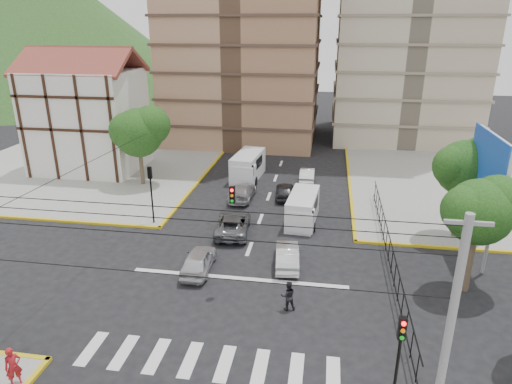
% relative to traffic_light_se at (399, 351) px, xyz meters
% --- Properties ---
extents(ground, '(160.00, 160.00, 0.00)m').
position_rel_traffic_light_se_xyz_m(ground, '(-7.80, 7.80, -3.11)').
color(ground, black).
rests_on(ground, ground).
extents(sidewalk_nw, '(26.00, 26.00, 0.15)m').
position_rel_traffic_light_se_xyz_m(sidewalk_nw, '(-27.80, 27.80, -3.04)').
color(sidewalk_nw, gray).
rests_on(sidewalk_nw, ground).
extents(sidewalk_ne, '(26.00, 26.00, 0.15)m').
position_rel_traffic_light_se_xyz_m(sidewalk_ne, '(12.20, 27.80, -3.04)').
color(sidewalk_ne, gray).
rests_on(sidewalk_ne, ground).
extents(crosswalk_stripes, '(12.00, 2.40, 0.01)m').
position_rel_traffic_light_se_xyz_m(crosswalk_stripes, '(-7.80, 1.80, -3.11)').
color(crosswalk_stripes, silver).
rests_on(crosswalk_stripes, ground).
extents(stop_line, '(13.00, 0.40, 0.01)m').
position_rel_traffic_light_se_xyz_m(stop_line, '(-7.80, 9.00, -3.11)').
color(stop_line, silver).
rests_on(stop_line, ground).
extents(tudor_building, '(10.80, 8.05, 12.23)m').
position_rel_traffic_light_se_xyz_m(tudor_building, '(-26.80, 27.80, 2.14)').
color(tudor_building, silver).
rests_on(tudor_building, ground).
extents(distant_hill, '(70.00, 70.00, 28.00)m').
position_rel_traffic_light_se_xyz_m(distant_hill, '(-62.80, 77.80, 10.89)').
color(distant_hill, '#234918').
rests_on(distant_hill, ground).
extents(park_fence, '(0.10, 22.50, 1.66)m').
position_rel_traffic_light_se_xyz_m(park_fence, '(1.20, 12.30, -3.11)').
color(park_fence, black).
rests_on(park_fence, ground).
extents(billboard, '(0.36, 6.20, 8.10)m').
position_rel_traffic_light_se_xyz_m(billboard, '(6.65, 13.80, 2.89)').
color(billboard, slate).
rests_on(billboard, ground).
extents(tree_park_a, '(4.41, 3.60, 6.83)m').
position_rel_traffic_light_se_xyz_m(tree_park_a, '(5.28, 9.81, 1.90)').
color(tree_park_a, '#473828').
rests_on(tree_park_a, ground).
extents(tree_park_c, '(4.65, 3.80, 7.25)m').
position_rel_traffic_light_se_xyz_m(tree_park_c, '(6.29, 16.81, 2.22)').
color(tree_park_c, '#473828').
rests_on(tree_park_c, ground).
extents(tree_tudor, '(5.39, 4.40, 7.43)m').
position_rel_traffic_light_se_xyz_m(tree_tudor, '(-19.70, 23.81, 2.11)').
color(tree_tudor, '#473828').
rests_on(tree_tudor, ground).
extents(traffic_light_se, '(0.28, 0.22, 4.40)m').
position_rel_traffic_light_se_xyz_m(traffic_light_se, '(0.00, 0.00, 0.00)').
color(traffic_light_se, black).
rests_on(traffic_light_se, ground).
extents(traffic_light_nw, '(0.28, 0.22, 4.40)m').
position_rel_traffic_light_se_xyz_m(traffic_light_nw, '(-15.60, 15.60, 0.00)').
color(traffic_light_nw, black).
rests_on(traffic_light_nw, ground).
extents(traffic_light_hanging, '(18.00, 9.12, 0.92)m').
position_rel_traffic_light_se_xyz_m(traffic_light_hanging, '(-7.80, 5.76, 2.79)').
color(traffic_light_hanging, black).
rests_on(traffic_light_hanging, ground).
extents(utility_pole_se, '(1.40, 0.28, 9.00)m').
position_rel_traffic_light_se_xyz_m(utility_pole_se, '(1.20, -1.20, 1.65)').
color(utility_pole_se, slate).
rests_on(utility_pole_se, ground).
extents(van_right_lane, '(2.35, 5.11, 2.24)m').
position_rel_traffic_light_se_xyz_m(van_right_lane, '(-4.56, 17.55, -2.02)').
color(van_right_lane, silver).
rests_on(van_right_lane, ground).
extents(van_left_lane, '(2.71, 5.74, 2.50)m').
position_rel_traffic_light_se_xyz_m(van_left_lane, '(-10.46, 27.09, -1.90)').
color(van_left_lane, silver).
rests_on(van_left_lane, ground).
extents(car_silver_front_left, '(1.80, 4.15, 1.39)m').
position_rel_traffic_light_se_xyz_m(car_silver_front_left, '(-10.38, 9.52, -2.42)').
color(car_silver_front_left, silver).
rests_on(car_silver_front_left, ground).
extents(car_white_front_right, '(1.81, 4.14, 1.33)m').
position_rel_traffic_light_se_xyz_m(car_white_front_right, '(-5.09, 11.07, -2.45)').
color(car_white_front_right, silver).
rests_on(car_white_front_right, ground).
extents(car_grey_mid_left, '(2.76, 5.17, 1.38)m').
position_rel_traffic_light_se_xyz_m(car_grey_mid_left, '(-9.41, 15.15, -2.42)').
color(car_grey_mid_left, slate).
rests_on(car_grey_mid_left, ground).
extents(car_silver_rear_left, '(2.01, 4.70, 1.35)m').
position_rel_traffic_light_se_xyz_m(car_silver_rear_left, '(-9.96, 21.85, -2.44)').
color(car_silver_rear_left, '#A3A3A8').
rests_on(car_silver_rear_left, ground).
extents(car_darkgrey_mid_right, '(1.89, 3.99, 1.32)m').
position_rel_traffic_light_se_xyz_m(car_darkgrey_mid_right, '(-6.38, 22.69, -2.45)').
color(car_darkgrey_mid_right, '#2A2A2D').
rests_on(car_darkgrey_mid_right, ground).
extents(car_white_rear_right, '(1.42, 3.94, 1.29)m').
position_rel_traffic_light_se_xyz_m(car_white_rear_right, '(-4.72, 27.40, -2.47)').
color(car_white_rear_right, white).
rests_on(car_white_rear_right, ground).
extents(pedestrian_sw_corner, '(0.75, 0.77, 1.78)m').
position_rel_traffic_light_se_xyz_m(pedestrian_sw_corner, '(-15.30, -0.91, -2.07)').
color(pedestrian_sw_corner, '#AA1A21').
rests_on(pedestrian_sw_corner, sidewalk_sw).
extents(pedestrian_crosswalk, '(0.95, 0.83, 1.66)m').
position_rel_traffic_light_se_xyz_m(pedestrian_crosswalk, '(-4.61, 6.37, -2.28)').
color(pedestrian_crosswalk, black).
rests_on(pedestrian_crosswalk, ground).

